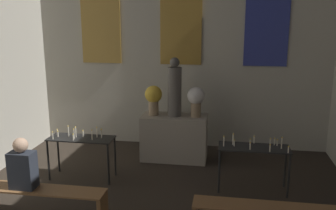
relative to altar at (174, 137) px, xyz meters
name	(u,v)px	position (x,y,z in m)	size (l,w,h in m)	color
wall_back	(181,14)	(0.00, 0.97, 2.45)	(6.60, 0.16, 5.75)	#B2AD9E
altar	(174,137)	(0.00, 0.00, 0.00)	(1.31, 0.63, 0.92)	gray
statue	(175,89)	(0.00, 0.00, 1.00)	(0.27, 0.27, 1.17)	#5B5651
flower_vase_left	(153,97)	(-0.43, 0.00, 0.82)	(0.35, 0.35, 0.60)	#937A5B
flower_vase_right	(196,99)	(0.43, 0.00, 0.82)	(0.35, 0.35, 0.60)	#937A5B
candle_rack_left	(81,143)	(-1.50, -1.19, 0.20)	(1.16, 0.46, 0.96)	black
candle_rack_right	(254,153)	(1.50, -1.19, 0.20)	(1.16, 0.46, 0.96)	black
pew_back_left	(36,195)	(-1.68, -2.54, -0.14)	(2.09, 0.36, 0.42)	brown
person_seated	(22,166)	(-1.84, -2.54, 0.30)	(0.36, 0.24, 0.76)	#282D38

